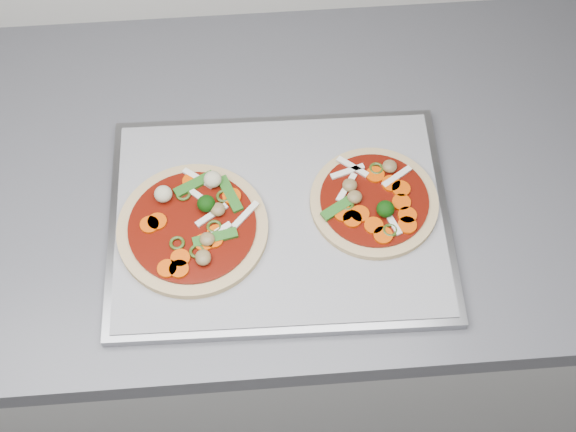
{
  "coord_description": "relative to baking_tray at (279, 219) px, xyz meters",
  "views": [
    {
      "loc": [
        0.26,
        0.68,
        1.83
      ],
      "look_at": [
        0.3,
        1.21,
        0.93
      ],
      "focal_mm": 50.0,
      "sensor_mm": 36.0,
      "label": 1
    }
  ],
  "objects": [
    {
      "name": "pizza_left",
      "position": [
        -0.11,
        -0.01,
        0.02
      ],
      "size": [
        0.24,
        0.24,
        0.03
      ],
      "rotation": [
        0.0,
        0.0,
        -0.23
      ],
      "color": "tan",
      "rests_on": "parchment"
    },
    {
      "name": "base_cabinet",
      "position": [
        -0.28,
        0.08,
        -0.48
      ],
      "size": [
        3.6,
        0.6,
        0.86
      ],
      "primitive_type": "cube",
      "color": "#B1B0AE",
      "rests_on": "ground"
    },
    {
      "name": "parchment",
      "position": [
        0.0,
        0.0,
        0.01
      ],
      "size": [
        0.44,
        0.32,
        0.0
      ],
      "primitive_type": "cube",
      "rotation": [
        0.0,
        0.0,
        -0.02
      ],
      "color": "#939398",
      "rests_on": "baking_tray"
    },
    {
      "name": "pizza_right",
      "position": [
        0.13,
        0.01,
        0.02
      ],
      "size": [
        0.19,
        0.19,
        0.03
      ],
      "rotation": [
        0.0,
        0.0,
        0.09
      ],
      "color": "tan",
      "rests_on": "parchment"
    },
    {
      "name": "countertop",
      "position": [
        -0.28,
        0.08,
        -0.03
      ],
      "size": [
        3.6,
        0.6,
        0.04
      ],
      "primitive_type": "cube",
      "color": "#55555C",
      "rests_on": "base_cabinet"
    },
    {
      "name": "baking_tray",
      "position": [
        0.0,
        0.0,
        0.0
      ],
      "size": [
        0.46,
        0.34,
        0.01
      ],
      "primitive_type": "cube",
      "rotation": [
        0.0,
        0.0,
        -0.02
      ],
      "color": "gray",
      "rests_on": "countertop"
    }
  ]
}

